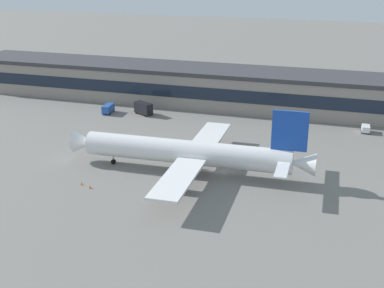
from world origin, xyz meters
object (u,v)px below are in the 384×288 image
(airliner, at_px, (190,153))
(crew_van, at_px, (108,108))
(stair_truck, at_px, (143,108))
(traffic_cone_1, at_px, (90,187))
(traffic_cone_0, at_px, (81,183))
(baggage_tug, at_px, (366,129))

(airliner, height_order, crew_van, airliner)
(airliner, distance_m, stair_truck, 45.74)
(stair_truck, xyz_separation_m, crew_van, (-10.41, -1.81, -0.52))
(airliner, bearing_deg, traffic_cone_1, -140.56)
(crew_van, height_order, traffic_cone_1, crew_van)
(stair_truck, relative_size, traffic_cone_1, 9.66)
(traffic_cone_1, bearing_deg, stair_truck, 100.87)
(traffic_cone_0, bearing_deg, baggage_tug, 43.58)
(airliner, relative_size, baggage_tug, 14.47)
(crew_van, bearing_deg, traffic_cone_0, -69.77)
(stair_truck, bearing_deg, baggage_tug, 2.08)
(baggage_tug, height_order, crew_van, crew_van)
(airliner, relative_size, stair_truck, 8.28)
(airliner, distance_m, traffic_cone_1, 22.02)
(stair_truck, relative_size, baggage_tug, 1.75)
(airliner, distance_m, traffic_cone_0, 23.39)
(airliner, xyz_separation_m, crew_van, (-36.88, 35.41, -3.09))
(traffic_cone_1, bearing_deg, baggage_tug, 45.39)
(baggage_tug, distance_m, crew_van, 72.79)
(baggage_tug, height_order, traffic_cone_0, baggage_tug)
(crew_van, xyz_separation_m, traffic_cone_1, (20.19, -49.14, -1.13))
(baggage_tug, relative_size, traffic_cone_0, 6.42)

